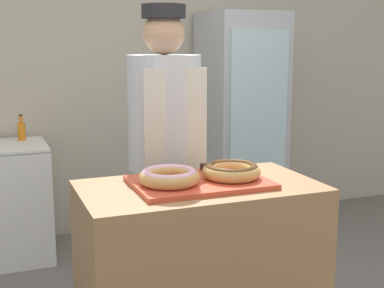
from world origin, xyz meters
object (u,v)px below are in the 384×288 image
(donut_light_glaze, at_px, (169,176))
(brownie_back_left, at_px, (165,171))
(beverage_fridge, at_px, (240,123))
(bottle_orange_b, at_px, (21,130))
(serving_tray, at_px, (200,182))
(brownie_back_right, at_px, (209,167))
(donut_chocolate_glaze, at_px, (231,170))
(baker_person, at_px, (165,155))

(donut_light_glaze, height_order, brownie_back_left, donut_light_glaze)
(beverage_fridge, relative_size, bottle_orange_b, 9.32)
(brownie_back_left, bearing_deg, serving_tray, -54.30)
(donut_light_glaze, distance_m, bottle_orange_b, 2.00)
(donut_light_glaze, relative_size, brownie_back_right, 3.96)
(donut_light_glaze, bearing_deg, serving_tray, 6.54)
(donut_chocolate_glaze, xyz_separation_m, brownie_back_left, (-0.27, 0.18, -0.02))
(brownie_back_right, bearing_deg, donut_light_glaze, -146.51)
(brownie_back_left, bearing_deg, brownie_back_right, 0.00)
(donut_light_glaze, height_order, donut_chocolate_glaze, same)
(donut_chocolate_glaze, distance_m, brownie_back_left, 0.33)
(brownie_back_right, relative_size, bottle_orange_b, 0.36)
(bottle_orange_b, bearing_deg, serving_tray, -70.23)
(brownie_back_left, distance_m, baker_person, 0.47)
(brownie_back_right, relative_size, beverage_fridge, 0.04)
(donut_chocolate_glaze, xyz_separation_m, baker_person, (-0.13, 0.63, -0.04))
(serving_tray, relative_size, brownie_back_left, 8.94)
(brownie_back_left, bearing_deg, baker_person, 71.58)
(baker_person, bearing_deg, donut_chocolate_glaze, -78.49)
(baker_person, relative_size, beverage_fridge, 0.98)
(baker_person, bearing_deg, donut_light_glaze, -106.66)
(donut_chocolate_glaze, bearing_deg, brownie_back_left, 146.51)
(donut_light_glaze, xyz_separation_m, baker_person, (0.19, 0.63, -0.04))
(brownie_back_left, xyz_separation_m, baker_person, (0.15, 0.44, -0.02))
(brownie_back_right, height_order, beverage_fridge, beverage_fridge)
(brownie_back_left, relative_size, baker_person, 0.04)
(donut_light_glaze, bearing_deg, brownie_back_left, 77.77)
(serving_tray, height_order, bottle_orange_b, bottle_orange_b)
(serving_tray, height_order, brownie_back_right, brownie_back_right)
(serving_tray, xyz_separation_m, baker_person, (0.03, 0.61, 0.01))
(donut_chocolate_glaze, height_order, baker_person, baker_person)
(donut_light_glaze, height_order, brownie_back_right, donut_light_glaze)
(serving_tray, distance_m, beverage_fridge, 2.05)
(serving_tray, xyz_separation_m, donut_chocolate_glaze, (0.16, -0.02, 0.05))
(donut_light_glaze, distance_m, beverage_fridge, 2.15)
(serving_tray, distance_m, donut_light_glaze, 0.17)
(donut_light_glaze, bearing_deg, donut_chocolate_glaze, 0.00)
(donut_chocolate_glaze, distance_m, bottle_orange_b, 2.10)
(serving_tray, bearing_deg, brownie_back_left, 125.70)
(donut_light_glaze, relative_size, donut_chocolate_glaze, 1.00)
(brownie_back_right, height_order, baker_person, baker_person)
(serving_tray, distance_m, bottle_orange_b, 2.03)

